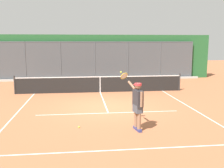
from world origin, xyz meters
name	(u,v)px	position (x,y,z in m)	size (l,w,h in m)	color
ground_plane	(106,107)	(0.00, 0.00, 0.00)	(60.00, 60.00, 0.00)	#A8603D
court_line_markings	(109,115)	(0.00, 1.30, 0.00)	(7.76, 8.64, 0.01)	white
fence_backdrop	(95,57)	(0.00, -9.87, 1.77)	(19.15, 1.37, 3.58)	#474C51
tennis_net	(100,84)	(0.00, -3.75, 0.49)	(9.97, 0.09, 1.07)	#2D2D2D
tennis_player	(137,103)	(-0.75, 3.27, 0.95)	(0.66, 1.30, 1.92)	navy
tennis_ball_mid_court	(79,127)	(1.22, 2.81, 0.03)	(0.07, 0.07, 0.07)	#D6E042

